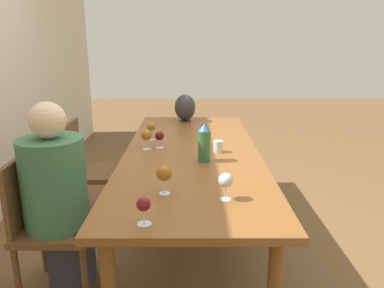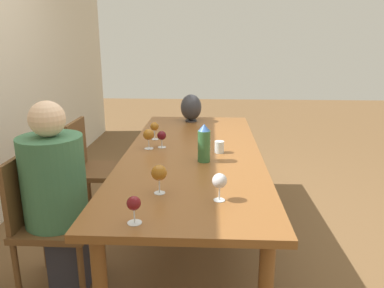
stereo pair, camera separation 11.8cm
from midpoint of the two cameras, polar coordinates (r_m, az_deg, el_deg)
ground_plane at (r=2.97m, az=-1.18°, el=-14.87°), size 14.00×14.00×0.00m
dining_table at (r=2.69m, az=-1.26°, el=-2.54°), size 2.40×0.95×0.74m
water_bottle at (r=2.42m, az=0.53°, el=0.11°), size 0.08×0.08×0.25m
water_tumbler at (r=2.64m, az=2.76°, el=-0.41°), size 0.07×0.07×0.08m
vase at (r=3.60m, az=-1.99°, el=5.57°), size 0.20×0.20×0.26m
wine_glass_0 at (r=1.85m, az=3.42°, el=-5.63°), size 0.07×0.07×0.14m
wine_glass_1 at (r=2.97m, az=-7.35°, el=2.54°), size 0.07×0.07×0.14m
wine_glass_2 at (r=2.74m, az=-6.15°, el=1.16°), size 0.07×0.07×0.12m
wine_glass_3 at (r=2.72m, az=-8.13°, el=1.31°), size 0.08×0.08×0.15m
wine_glass_4 at (r=1.93m, az=-5.95°, el=-4.53°), size 0.08×0.08×0.16m
wine_glass_5 at (r=1.64m, az=-9.40°, el=-9.24°), size 0.06×0.06×0.13m
chair_near at (r=2.44m, az=-22.51°, el=-10.80°), size 0.44×0.44×0.86m
chair_far at (r=3.26m, az=-16.40°, el=-3.51°), size 0.44×0.44×0.86m
person_near at (r=2.35m, az=-21.06°, el=-7.49°), size 0.37×0.37×1.18m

